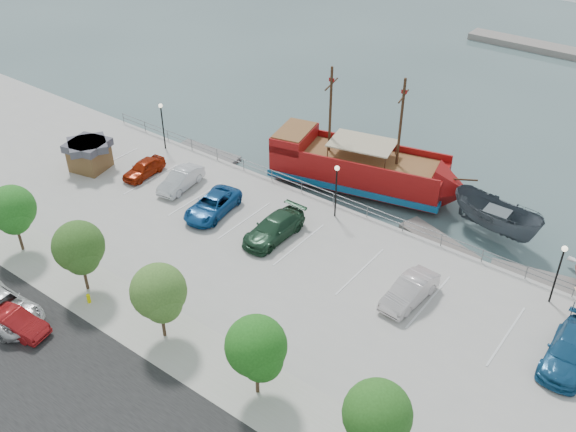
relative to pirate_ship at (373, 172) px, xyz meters
The scene contains 27 objects.
ground 12.92m from the pirate_ship, 87.67° to the right, with size 160.00×160.00×0.00m, color #384F51.
street 28.80m from the pirate_ship, 88.97° to the right, with size 100.00×8.00×0.04m, color black.
sidewalk 22.81m from the pirate_ship, 88.69° to the right, with size 100.00×4.00×0.05m, color #A9A899.
seawall_railing 5.02m from the pirate_ship, 84.05° to the right, with size 50.00×0.06×1.00m.
pirate_ship is the anchor object (origin of this frame).
patrol_boat 10.56m from the pirate_ship, ahead, with size 2.72×7.24×2.80m, color #444B54.
dock_west 15.48m from the pirate_ship, 166.52° to the right, with size 6.31×1.80×0.36m, color slate.
dock_mid 8.76m from the pirate_ship, 24.62° to the right, with size 6.44×1.84×0.37m, color slate.
dock_east 16.20m from the pirate_ship, 12.87° to the right, with size 7.64×2.18×0.44m, color slate.
shed 23.49m from the pirate_ship, 147.73° to the right, with size 3.61×3.61×2.48m.
street_van 29.12m from the pirate_ship, 108.73° to the right, with size 2.77×6.00×1.67m, color silver.
street_sedan 28.81m from the pirate_ship, 105.51° to the right, with size 1.48×4.24×1.40m, color maroon.
fire_hydrant 24.43m from the pirate_ship, 105.01° to the right, with size 0.24×0.24×0.70m.
lamp_post_left 18.71m from the pirate_ship, 160.21° to the right, with size 0.36×0.36×4.28m.
lamp_post_mid 6.68m from the pirate_ship, 85.27° to the right, with size 0.36×0.36×4.28m.
lamp_post_right 17.81m from the pirate_ship, 20.85° to the right, with size 0.36×0.36×4.28m.
tree_b 27.10m from the pirate_ship, 122.08° to the right, with size 3.30×3.20×5.00m.
tree_c 24.15m from the pirate_ship, 107.78° to the right, with size 3.30×3.20×5.00m.
tree_d 23.01m from the pirate_ship, 90.83° to the right, with size 3.30×3.20×5.00m.
tree_e 23.95m from the pirate_ship, 73.74° to the right, with size 3.30×3.20×5.00m.
tree_f 26.76m from the pirate_ship, 59.13° to the right, with size 3.30×3.20×5.00m.
parked_car_a 18.72m from the pirate_ship, 145.24° to the right, with size 1.61×4.00×1.36m, color maroon.
parked_car_b 15.45m from the pirate_ship, 138.43° to the right, with size 1.57×4.50×1.48m, color silver.
parked_car_c 13.46m from the pirate_ship, 121.48° to the right, with size 2.41×5.23×1.45m, color navy.
parked_car_d 11.25m from the pirate_ship, 97.36° to the right, with size 2.20×5.42×1.57m, color #1E412A.
parked_car_f 14.86m from the pirate_ship, 50.55° to the right, with size 1.64×4.70×1.55m, color beige.
parked_car_h 21.79m from the pirate_ship, 29.49° to the right, with size 2.29×5.63×1.63m, color navy.
Camera 1 is at (21.14, -27.48, 26.65)m, focal length 40.00 mm.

